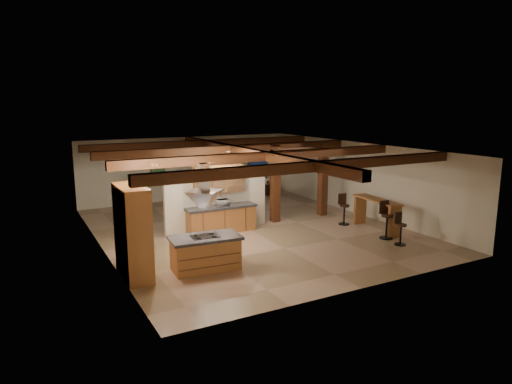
% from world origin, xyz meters
% --- Properties ---
extents(ground, '(12.00, 12.00, 0.00)m').
position_xyz_m(ground, '(0.00, 0.00, 0.00)').
color(ground, tan).
rests_on(ground, ground).
extents(room_walls, '(12.00, 12.00, 12.00)m').
position_xyz_m(room_walls, '(0.00, 0.00, 1.78)').
color(room_walls, silver).
rests_on(room_walls, ground).
extents(ceiling_beams, '(10.00, 12.00, 0.28)m').
position_xyz_m(ceiling_beams, '(0.00, 0.00, 2.76)').
color(ceiling_beams, '#3A1D0E').
rests_on(ceiling_beams, room_walls).
extents(timber_posts, '(2.50, 0.30, 2.90)m').
position_xyz_m(timber_posts, '(2.50, 0.50, 1.76)').
color(timber_posts, '#3A1D0E').
rests_on(timber_posts, ground).
extents(partition_wall, '(3.80, 0.18, 2.20)m').
position_xyz_m(partition_wall, '(-1.00, 0.50, 1.10)').
color(partition_wall, silver).
rests_on(partition_wall, ground).
extents(pantry_cabinet, '(0.67, 1.60, 2.40)m').
position_xyz_m(pantry_cabinet, '(-4.67, -2.60, 1.20)').
color(pantry_cabinet, '#A75D36').
rests_on(pantry_cabinet, ground).
extents(back_counter, '(2.50, 0.66, 0.94)m').
position_xyz_m(back_counter, '(-1.00, 0.11, 0.48)').
color(back_counter, '#A75D36').
rests_on(back_counter, ground).
extents(upper_display_cabinet, '(1.80, 0.36, 0.95)m').
position_xyz_m(upper_display_cabinet, '(-1.00, 0.31, 1.85)').
color(upper_display_cabinet, '#A75D36').
rests_on(upper_display_cabinet, partition_wall).
extents(range_hood, '(1.10, 1.10, 1.40)m').
position_xyz_m(range_hood, '(-2.84, -2.96, 1.78)').
color(range_hood, silver).
rests_on(range_hood, room_walls).
extents(back_windows, '(2.70, 0.07, 1.70)m').
position_xyz_m(back_windows, '(2.80, 5.93, 1.50)').
color(back_windows, '#3A1D0E').
rests_on(back_windows, room_walls).
extents(framed_art, '(0.65, 0.05, 0.85)m').
position_xyz_m(framed_art, '(-1.50, 5.94, 1.70)').
color(framed_art, '#3A1D0E').
rests_on(framed_art, room_walls).
extents(recessed_cans, '(3.16, 2.46, 0.03)m').
position_xyz_m(recessed_cans, '(-2.53, -1.93, 2.87)').
color(recessed_cans, silver).
rests_on(recessed_cans, room_walls).
extents(kitchen_island, '(1.96, 1.16, 0.94)m').
position_xyz_m(kitchen_island, '(-2.84, -2.96, 0.47)').
color(kitchen_island, '#A75D36').
rests_on(kitchen_island, ground).
extents(dining_table, '(2.02, 1.29, 0.67)m').
position_xyz_m(dining_table, '(-0.26, 3.08, 0.33)').
color(dining_table, '#3F1C0F').
rests_on(dining_table, ground).
extents(sofa, '(1.92, 0.93, 0.54)m').
position_xyz_m(sofa, '(3.18, 5.19, 0.27)').
color(sofa, black).
rests_on(sofa, ground).
extents(microwave, '(0.41, 0.28, 0.23)m').
position_xyz_m(microwave, '(-0.93, 0.11, 1.05)').
color(microwave, '#B1B1B6').
rests_on(microwave, back_counter).
extents(bar_counter, '(0.74, 2.19, 1.13)m').
position_xyz_m(bar_counter, '(3.93, -2.24, 0.76)').
color(bar_counter, '#A75D36').
rests_on(bar_counter, ground).
extents(side_table, '(0.54, 0.54, 0.61)m').
position_xyz_m(side_table, '(4.11, 5.25, 0.30)').
color(side_table, '#3A1D0E').
rests_on(side_table, ground).
extents(table_lamp, '(0.25, 0.25, 0.29)m').
position_xyz_m(table_lamp, '(4.11, 5.25, 0.81)').
color(table_lamp, black).
rests_on(table_lamp, side_table).
extents(bar_stool_a, '(0.36, 0.36, 1.04)m').
position_xyz_m(bar_stool_a, '(3.42, -3.87, 0.53)').
color(bar_stool_a, black).
rests_on(bar_stool_a, ground).
extents(bar_stool_b, '(0.44, 0.44, 1.25)m').
position_xyz_m(bar_stool_b, '(3.52, -3.13, 0.64)').
color(bar_stool_b, black).
rests_on(bar_stool_b, ground).
extents(bar_stool_c, '(0.40, 0.40, 1.14)m').
position_xyz_m(bar_stool_c, '(3.43, -1.06, 0.58)').
color(bar_stool_c, black).
rests_on(bar_stool_c, ground).
extents(dining_chairs, '(1.97, 1.97, 1.12)m').
position_xyz_m(dining_chairs, '(-0.26, 3.08, 0.57)').
color(dining_chairs, '#3A1D0E').
rests_on(dining_chairs, ground).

